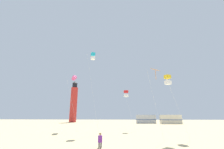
% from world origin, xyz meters
% --- Properties ---
extents(kite_flyer_standing, '(0.37, 0.53, 1.16)m').
position_xyz_m(kite_flyer_standing, '(0.44, 6.24, 0.61)').
color(kite_flyer_standing, '#722D99').
rests_on(kite_flyer_standing, ground).
extents(kite_box_cyan, '(2.07, 1.75, 12.56)m').
position_xyz_m(kite_box_cyan, '(-2.48, 16.29, 11.96)').
color(kite_box_cyan, silver).
rests_on(kite_box_cyan, ground).
extents(kite_box_gold, '(2.17, 1.96, 7.26)m').
position_xyz_m(kite_box_gold, '(7.76, 11.47, 6.68)').
color(kite_box_gold, silver).
rests_on(kite_box_gold, ground).
extents(kite_tube_rainbow, '(2.48, 2.79, 10.10)m').
position_xyz_m(kite_tube_rainbow, '(-6.74, 20.36, 9.40)').
color(kite_tube_rainbow, silver).
rests_on(kite_tube_rainbow, ground).
extents(kite_box_scarlet, '(1.83, 1.83, 6.86)m').
position_xyz_m(kite_box_scarlet, '(2.88, 20.31, 6.28)').
color(kite_box_scarlet, silver).
rests_on(kite_box_scarlet, ground).
extents(kite_diamond_orange, '(1.64, 1.64, 7.97)m').
position_xyz_m(kite_diamond_orange, '(6.21, 10.77, 7.48)').
color(kite_diamond_orange, silver).
rests_on(kite_diamond_orange, ground).
extents(lighthouse_distant, '(2.80, 2.80, 16.80)m').
position_xyz_m(lighthouse_distant, '(-18.05, 55.50, 7.84)').
color(lighthouse_distant, red).
rests_on(lighthouse_distant, ground).
extents(rv_van_silver, '(6.50, 2.51, 2.80)m').
position_xyz_m(rv_van_silver, '(9.91, 47.78, 1.39)').
color(rv_van_silver, '#B7BABF').
rests_on(rv_van_silver, ground).
extents(rv_van_cream, '(6.54, 2.63, 2.80)m').
position_xyz_m(rv_van_cream, '(17.44, 45.32, 1.39)').
color(rv_van_cream, beige).
rests_on(rv_van_cream, ground).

